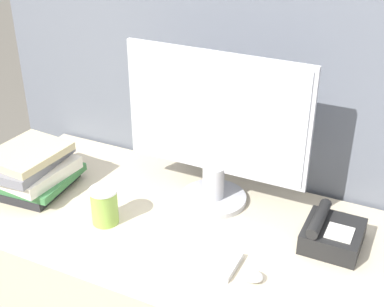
{
  "coord_description": "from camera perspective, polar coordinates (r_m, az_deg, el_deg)",
  "views": [
    {
      "loc": [
        0.64,
        -0.9,
        1.78
      ],
      "look_at": [
        0.02,
        0.4,
        0.99
      ],
      "focal_mm": 50.0,
      "sensor_mm": 36.0,
      "label": 1
    }
  ],
  "objects": [
    {
      "name": "cubicle_panel_rear",
      "position": [
        2.05,
        3.9,
        -1.02
      ],
      "size": [
        1.9,
        0.04,
        1.53
      ],
      "color": "slate",
      "rests_on": "ground_plane"
    },
    {
      "name": "desk",
      "position": [
        2.0,
        -0.98,
        -16.1
      ],
      "size": [
        1.5,
        0.72,
        0.74
      ],
      "color": "beige",
      "rests_on": "ground_plane"
    },
    {
      "name": "monitor",
      "position": [
        1.73,
        2.45,
        2.24
      ],
      "size": [
        0.63,
        0.23,
        0.53
      ],
      "color": "#B7B7BC",
      "rests_on": "desk"
    },
    {
      "name": "keyboard",
      "position": [
        1.63,
        -1.63,
        -10.21
      ],
      "size": [
        0.38,
        0.12,
        0.02
      ],
      "color": "silver",
      "rests_on": "desk"
    },
    {
      "name": "mouse",
      "position": [
        1.55,
        6.41,
        -12.83
      ],
      "size": [
        0.07,
        0.05,
        0.03
      ],
      "color": "silver",
      "rests_on": "desk"
    },
    {
      "name": "coffee_cup",
      "position": [
        1.75,
        -9.32,
        -5.51
      ],
      "size": [
        0.09,
        0.09,
        0.13
      ],
      "color": "#8CB247",
      "rests_on": "desk"
    },
    {
      "name": "book_stack",
      "position": [
        1.96,
        -16.53,
        -1.61
      ],
      "size": [
        0.26,
        0.31,
        0.16
      ],
      "color": "#262628",
      "rests_on": "desk"
    },
    {
      "name": "desk_telephone",
      "position": [
        1.7,
        14.64,
        -8.33
      ],
      "size": [
        0.17,
        0.18,
        0.1
      ],
      "color": "black",
      "rests_on": "desk"
    }
  ]
}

